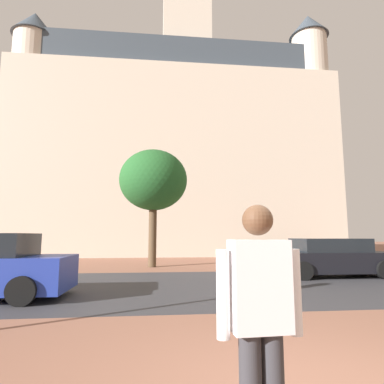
{
  "coord_description": "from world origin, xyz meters",
  "views": [
    {
      "loc": [
        -1.53,
        -2.98,
        1.51
      ],
      "look_at": [
        -0.24,
        8.96,
        3.12
      ],
      "focal_mm": 30.32,
      "sensor_mm": 36.0,
      "label": 1
    }
  ],
  "objects": [
    {
      "name": "ground_plane",
      "position": [
        0.0,
        10.0,
        0.0
      ],
      "size": [
        120.0,
        120.0,
        0.0
      ],
      "primitive_type": "plane",
      "color": "#93604C"
    },
    {
      "name": "tree_curb_far",
      "position": [
        -1.74,
        13.07,
        4.21
      ],
      "size": [
        3.36,
        3.36,
        5.76
      ],
      "color": "brown",
      "rests_on": "ground_plane"
    },
    {
      "name": "car_black",
      "position": [
        4.91,
        8.7,
        0.68
      ],
      "size": [
        4.5,
        2.04,
        1.39
      ],
      "color": "black",
      "rests_on": "ground_plane"
    },
    {
      "name": "street_asphalt_strip",
      "position": [
        0.0,
        7.1,
        0.0
      ],
      "size": [
        120.0,
        7.25,
        0.0
      ],
      "primitive_type": "cube",
      "color": "#38383D",
      "rests_on": "ground_plane"
    },
    {
      "name": "landmark_building",
      "position": [
        0.05,
        25.35,
        9.02
      ],
      "size": [
        25.28,
        11.98,
        31.59
      ],
      "color": "beige",
      "rests_on": "ground_plane"
    },
    {
      "name": "person_skater",
      "position": [
        -0.82,
        -0.72,
        0.96
      ],
      "size": [
        0.61,
        0.31,
        1.73
      ],
      "color": "#333338",
      "rests_on": "ground_plane"
    }
  ]
}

